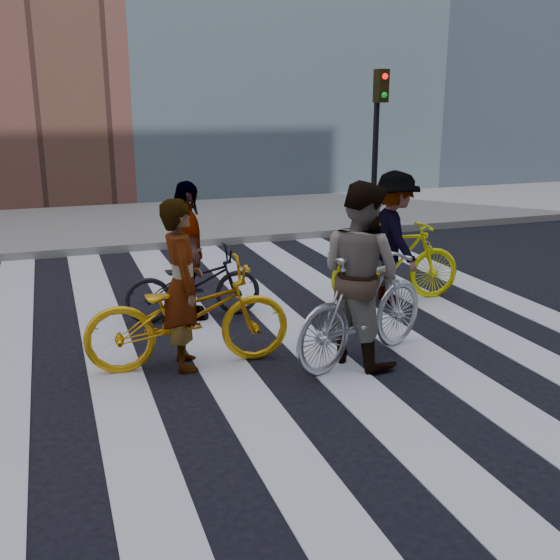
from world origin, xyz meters
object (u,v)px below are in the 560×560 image
rider_left (182,285)px  rider_mid (360,274)px  bike_yellow_left (188,315)px  bike_yellow_right (396,262)px  rider_right (394,238)px  bike_dark_rear (193,284)px  rider_rear (188,252)px  traffic_signal (378,122)px  bike_silver_mid (363,307)px

rider_left → rider_mid: rider_mid is taller
rider_left → rider_mid: (1.80, -0.47, 0.08)m
bike_yellow_left → bike_yellow_right: bearing=-63.5°
bike_yellow_right → rider_right: (-0.05, 0.00, 0.34)m
rider_left → bike_dark_rear: bearing=-11.8°
bike_yellow_right → rider_rear: rider_rear is taller
bike_yellow_left → bike_dark_rear: bearing=-10.1°
traffic_signal → rider_left: bearing=-131.9°
bike_yellow_left → rider_mid: size_ratio=1.10×
traffic_signal → bike_yellow_left: bearing=-131.6°
rider_mid → bike_yellow_left: bearing=51.3°
bike_silver_mid → rider_rear: (-1.47, 1.99, 0.29)m
traffic_signal → rider_mid: size_ratio=1.70×
traffic_signal → bike_silver_mid: bearing=-118.4°
bike_yellow_left → bike_silver_mid: 1.86m
bike_silver_mid → bike_yellow_right: size_ratio=1.07×
bike_yellow_right → rider_rear: 2.90m
bike_yellow_left → rider_left: size_ratio=1.19×
bike_yellow_left → bike_yellow_right: size_ratio=1.14×
bike_dark_rear → rider_left: (-0.43, -1.52, 0.44)m
rider_right → rider_rear: (-2.82, 0.19, -0.02)m
bike_yellow_left → bike_dark_rear: size_ratio=1.22×
traffic_signal → bike_silver_mid: (-3.47, -6.41, -1.67)m
traffic_signal → rider_left: 8.09m
traffic_signal → rider_mid: bearing=-118.8°
traffic_signal → rider_left: (-5.32, -5.94, -1.38)m
bike_yellow_left → rider_rear: (0.33, 1.52, 0.33)m
rider_right → bike_silver_mid: bearing=148.8°
traffic_signal → rider_rear: size_ratio=1.87×
bike_silver_mid → rider_mid: (-0.05, 0.00, 0.37)m
bike_yellow_right → bike_dark_rear: 2.83m
traffic_signal → bike_yellow_left: traffic_signal is taller
rider_left → bike_silver_mid: bearing=-100.4°
traffic_signal → rider_left: size_ratio=1.85×
bike_yellow_left → bike_dark_rear: (0.38, 1.52, -0.10)m
traffic_signal → bike_dark_rear: size_ratio=1.89×
rider_rear → bike_dark_rear: bearing=-89.4°
bike_yellow_left → rider_rear: bearing=-8.3°
rider_rear → rider_right: bearing=-93.2°
traffic_signal → bike_dark_rear: (-4.89, -4.42, -1.82)m
traffic_signal → rider_left: traffic_signal is taller
traffic_signal → rider_rear: 6.77m
bike_yellow_left → rider_mid: bearing=-101.2°
traffic_signal → rider_mid: 7.43m
bike_dark_rear → rider_mid: (1.37, -1.99, 0.52)m
bike_dark_rear → rider_left: 1.64m
rider_right → bike_yellow_left: bearing=118.5°
bike_dark_rear → rider_right: rider_right is taller
rider_rear → bike_yellow_left: bearing=168.4°
traffic_signal → bike_dark_rear: bearing=-137.9°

